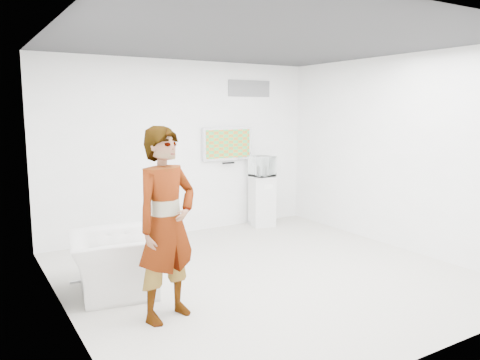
{
  "coord_description": "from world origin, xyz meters",
  "views": [
    {
      "loc": [
        -3.38,
        -4.95,
        2.17
      ],
      "look_at": [
        -0.0,
        0.6,
        1.18
      ],
      "focal_mm": 35.0,
      "sensor_mm": 36.0,
      "label": 1
    }
  ],
  "objects_px": {
    "tv": "(227,144)",
    "person": "(167,224)",
    "armchair": "(112,263)",
    "floor_uplight": "(253,216)",
    "pedestal": "(262,201)"
  },
  "relations": [
    {
      "from": "tv",
      "to": "person",
      "type": "bearing_deg",
      "value": -128.95
    },
    {
      "from": "armchair",
      "to": "floor_uplight",
      "type": "bearing_deg",
      "value": -49.79
    },
    {
      "from": "floor_uplight",
      "to": "person",
      "type": "bearing_deg",
      "value": -135.25
    },
    {
      "from": "armchair",
      "to": "tv",
      "type": "bearing_deg",
      "value": -43.9
    },
    {
      "from": "person",
      "to": "floor_uplight",
      "type": "relative_size",
      "value": 6.45
    },
    {
      "from": "tv",
      "to": "person",
      "type": "xyz_separation_m",
      "value": [
        -2.45,
        -3.03,
        -0.55
      ]
    },
    {
      "from": "pedestal",
      "to": "armchair",
      "type": "bearing_deg",
      "value": -152.3
    },
    {
      "from": "pedestal",
      "to": "floor_uplight",
      "type": "relative_size",
      "value": 3.01
    },
    {
      "from": "floor_uplight",
      "to": "tv",
      "type": "bearing_deg",
      "value": 166.28
    },
    {
      "from": "tv",
      "to": "person",
      "type": "distance_m",
      "value": 3.93
    },
    {
      "from": "tv",
      "to": "armchair",
      "type": "bearing_deg",
      "value": -143.59
    },
    {
      "from": "armchair",
      "to": "pedestal",
      "type": "relative_size",
      "value": 1.16
    },
    {
      "from": "tv",
      "to": "floor_uplight",
      "type": "relative_size",
      "value": 3.21
    },
    {
      "from": "tv",
      "to": "pedestal",
      "type": "distance_m",
      "value": 1.26
    },
    {
      "from": "pedestal",
      "to": "floor_uplight",
      "type": "bearing_deg",
      "value": 125.45
    }
  ]
}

